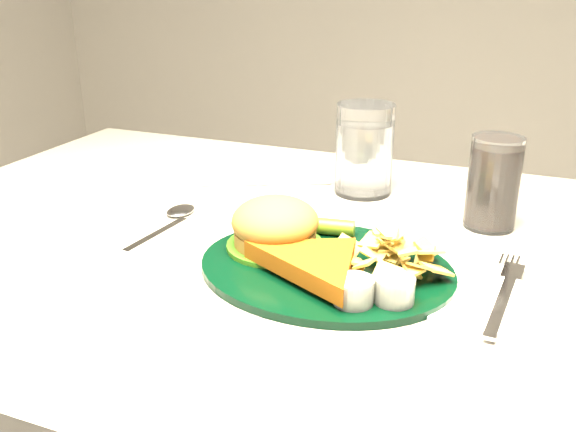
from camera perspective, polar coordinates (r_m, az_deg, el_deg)
name	(u,v)px	position (r m, az deg, el deg)	size (l,w,h in m)	color
dinner_plate	(326,246)	(0.72, 3.43, -2.64)	(0.29, 0.25, 0.07)	black
water_glass	(364,149)	(0.97, 6.80, 5.90)	(0.09, 0.09, 0.14)	white
cola_glass	(493,183)	(0.88, 17.79, 2.83)	(0.07, 0.07, 0.12)	black
fork_napkin	(501,302)	(0.70, 18.42, -7.28)	(0.13, 0.17, 0.01)	white
spoon	(156,232)	(0.85, -11.63, -1.44)	(0.04, 0.17, 0.01)	silver
wrapped_straw	(261,183)	(1.02, -2.39, 2.95)	(0.22, 0.08, 0.01)	silver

